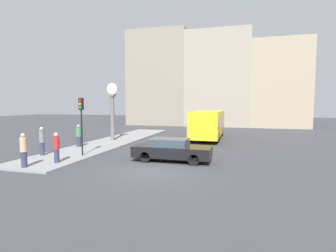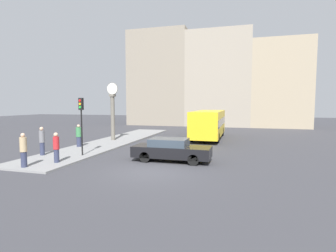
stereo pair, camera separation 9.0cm
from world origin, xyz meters
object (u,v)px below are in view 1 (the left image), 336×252
Objects in this scene: street_clock at (112,112)px; pedestrian_tan_coat at (24,150)px; sedan_car at (172,150)px; pedestrian_grey_jacket at (42,141)px; bus_distant at (208,123)px; traffic_light_near at (81,114)px; pedestrian_green_hoodie at (79,136)px; pedestrian_red_top at (56,147)px.

street_clock is 2.91× the size of pedestrian_tan_coat.
pedestrian_grey_jacket reaches higher than sedan_car.
bus_distant is 4.86× the size of pedestrian_tan_coat.
traffic_light_near reaches higher than pedestrian_tan_coat.
pedestrian_grey_jacket reaches higher than pedestrian_green_hoodie.
pedestrian_red_top is at bearing -67.98° from pedestrian_green_hoodie.
street_clock is (-1.48, 7.02, -0.10)m from traffic_light_near.
sedan_car is 2.57× the size of pedestrian_tan_coat.
pedestrian_tan_coat is at bearing -87.80° from street_clock.
traffic_light_near is 0.71× the size of street_clock.
street_clock is 4.49m from pedestrian_green_hoodie.
pedestrian_grey_jacket is (-1.03, -7.68, -1.61)m from street_clock.
street_clock reaches higher than pedestrian_red_top.
bus_distant is at bearing 42.53° from pedestrian_green_hoodie.
traffic_light_near is 3.10m from pedestrian_grey_jacket.
pedestrian_tan_coat reaches higher than pedestrian_green_hoodie.
bus_distant reaches higher than pedestrian_red_top.
pedestrian_green_hoodie is 6.65m from pedestrian_tan_coat.
pedestrian_tan_coat reaches higher than sedan_car.
bus_distant is 15.02m from pedestrian_grey_jacket.
bus_distant is at bearing 62.71° from pedestrian_red_top.
street_clock is 9.47m from pedestrian_red_top.
street_clock is 10.76m from pedestrian_tan_coat.
pedestrian_grey_jacket is 3.28m from pedestrian_tan_coat.
pedestrian_tan_coat is at bearing -63.95° from pedestrian_grey_jacket.
sedan_car is 2.52× the size of pedestrian_grey_jacket.
traffic_light_near is 2.14× the size of pedestrian_green_hoodie.
pedestrian_red_top is (-0.18, -2.21, -1.77)m from traffic_light_near.
street_clock is at bearing 98.01° from pedestrian_red_top.
pedestrian_red_top is at bearing -81.99° from street_clock.
pedestrian_green_hoodie is (-2.08, 5.14, -0.02)m from pedestrian_red_top.
traffic_light_near is at bearing -78.14° from street_clock.
street_clock is at bearing 82.36° from pedestrian_grey_jacket.
bus_distant is 4.76× the size of pedestrian_grey_jacket.
sedan_car is 0.89× the size of street_clock.
traffic_light_near is 2.16× the size of pedestrian_red_top.
traffic_light_near is at bearing 85.44° from pedestrian_red_top.
traffic_light_near reaches higher than pedestrian_green_hoodie.
pedestrian_tan_coat is (-1.07, -3.60, -1.74)m from traffic_light_near.
pedestrian_grey_jacket reaches higher than pedestrian_red_top.
pedestrian_red_top is 5.55m from pedestrian_green_hoodie.
pedestrian_tan_coat is (0.41, -10.63, -1.63)m from street_clock.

